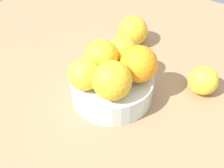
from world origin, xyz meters
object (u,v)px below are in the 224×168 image
(orange_loose_1, at_px, (133,31))
(orange_in_bowl_4, at_px, (139,64))
(orange_in_bowl_1, at_px, (112,81))
(orange_loose_0, at_px, (203,80))
(orange_in_bowl_3, at_px, (84,74))
(orange_in_bowl_0, at_px, (101,57))
(orange_in_bowl_2, at_px, (123,50))
(fruit_bowl, at_px, (112,86))

(orange_loose_1, bearing_deg, orange_in_bowl_4, -57.04)
(orange_in_bowl_1, distance_m, orange_loose_0, 0.22)
(orange_in_bowl_4, bearing_deg, orange_loose_0, 40.08)
(orange_loose_0, bearing_deg, orange_in_bowl_3, -137.37)
(orange_in_bowl_3, relative_size, orange_loose_1, 0.84)
(orange_in_bowl_0, height_order, orange_in_bowl_3, orange_in_bowl_0)
(orange_in_bowl_0, xyz_separation_m, orange_in_bowl_1, (0.06, -0.05, 0.00))
(orange_in_bowl_2, height_order, orange_loose_1, orange_in_bowl_2)
(orange_in_bowl_3, bearing_deg, fruit_bowl, 61.40)
(orange_in_bowl_2, bearing_deg, orange_in_bowl_3, -100.79)
(orange_in_bowl_0, height_order, orange_loose_1, orange_in_bowl_0)
(orange_in_bowl_1, relative_size, orange_loose_0, 1.18)
(orange_loose_0, bearing_deg, orange_in_bowl_2, -158.82)
(orange_in_bowl_1, relative_size, orange_in_bowl_3, 1.17)
(fruit_bowl, relative_size, orange_in_bowl_0, 2.47)
(fruit_bowl, bearing_deg, orange_loose_0, 37.03)
(orange_in_bowl_2, xyz_separation_m, orange_in_bowl_3, (-0.02, -0.11, 0.00))
(orange_loose_0, bearing_deg, orange_in_bowl_1, -128.66)
(orange_in_bowl_2, bearing_deg, orange_in_bowl_4, -28.31)
(orange_in_bowl_2, relative_size, orange_loose_0, 0.96)
(fruit_bowl, distance_m, orange_in_bowl_4, 0.09)
(orange_in_bowl_1, bearing_deg, orange_in_bowl_0, 140.98)
(orange_in_bowl_2, distance_m, orange_in_bowl_4, 0.06)
(orange_in_bowl_0, relative_size, orange_in_bowl_3, 1.10)
(orange_in_bowl_0, xyz_separation_m, orange_loose_1, (-0.03, 0.19, -0.05))
(orange_in_bowl_0, height_order, orange_in_bowl_4, orange_in_bowl_4)
(orange_loose_0, bearing_deg, orange_in_bowl_0, -148.75)
(fruit_bowl, bearing_deg, orange_in_bowl_2, 98.58)
(orange_in_bowl_1, height_order, orange_loose_0, orange_in_bowl_1)
(orange_in_bowl_3, xyz_separation_m, orange_in_bowl_4, (0.08, 0.08, 0.01))
(orange_in_bowl_0, distance_m, orange_in_bowl_3, 0.06)
(orange_in_bowl_3, height_order, orange_loose_1, orange_in_bowl_3)
(orange_in_bowl_1, bearing_deg, orange_loose_1, 110.82)
(fruit_bowl, height_order, orange_loose_0, orange_loose_0)
(orange_in_bowl_1, height_order, orange_loose_1, orange_in_bowl_1)
(fruit_bowl, distance_m, orange_loose_0, 0.21)
(orange_in_bowl_0, xyz_separation_m, orange_in_bowl_4, (0.08, 0.02, 0.00))
(orange_in_bowl_1, bearing_deg, orange_loose_0, 51.34)
(fruit_bowl, distance_m, orange_in_bowl_3, 0.09)
(orange_in_bowl_1, height_order, orange_in_bowl_2, orange_in_bowl_1)
(orange_in_bowl_1, xyz_separation_m, orange_loose_0, (0.13, 0.17, -0.06))
(orange_loose_0, height_order, orange_loose_1, orange_loose_1)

